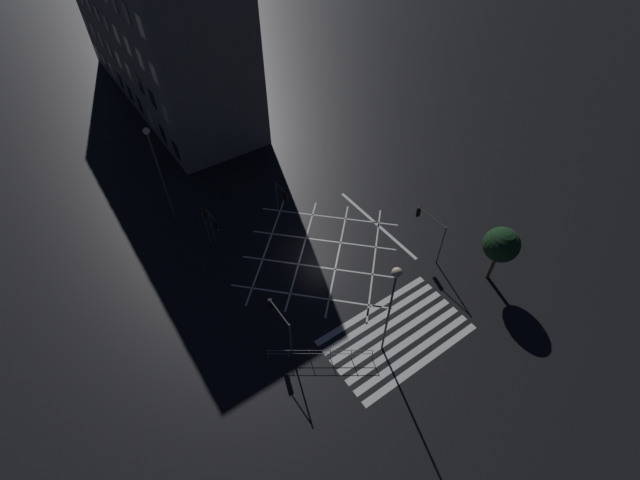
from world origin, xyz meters
TOP-DOWN VIEW (x-y plane):
  - ground_plane at (0.00, 0.00)m, footprint 200.00×200.00m
  - road_markings at (0.37, -6.59)m, footprint 15.72×20.54m
  - office_building at (-0.01, 33.61)m, footprint 10.06×33.64m
  - traffic_light_nw_main at (-7.10, 6.42)m, footprint 0.39×0.36m
  - traffic_light_nw_cross at (-6.77, 5.40)m, footprint 0.36×1.88m
  - traffic_light_median_north at (-0.09, 5.79)m, footprint 0.36×1.99m
  - traffic_light_se_cross at (7.38, -4.81)m, footprint 0.36×3.23m
  - traffic_light_sw_cross at (-7.10, -5.35)m, footprint 0.36×2.73m
  - street_lamp_east at (-8.55, 11.12)m, footprint 0.54×0.54m
  - street_lamp_west at (-1.58, -9.95)m, footprint 0.63×0.63m
  - street_tree_near at (9.68, -9.92)m, footprint 2.73×2.73m
  - pedestrian_railing at (-5.62, -8.09)m, footprint 5.96×4.16m

SIDE VIEW (x-z plane):
  - ground_plane at x=0.00m, z-range 0.00..0.00m
  - road_markings at x=0.37m, z-range 0.00..0.01m
  - pedestrian_railing at x=-5.62m, z-range 0.15..1.20m
  - traffic_light_median_north at x=-0.09m, z-range 0.75..4.06m
  - traffic_light_nw_cross at x=-6.77m, z-range 0.86..4.64m
  - traffic_light_sw_cross at x=-7.10m, z-range 0.92..4.77m
  - traffic_light_nw_main at x=-7.10m, z-range 0.88..4.98m
  - traffic_light_se_cross at x=7.38m, z-range 1.01..5.17m
  - street_tree_near at x=9.68m, z-range 1.20..6.40m
  - street_lamp_west at x=-1.58m, z-range 2.35..11.01m
  - street_lamp_east at x=-8.55m, z-range 2.00..11.56m
  - office_building at x=-0.01m, z-range 0.00..19.06m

